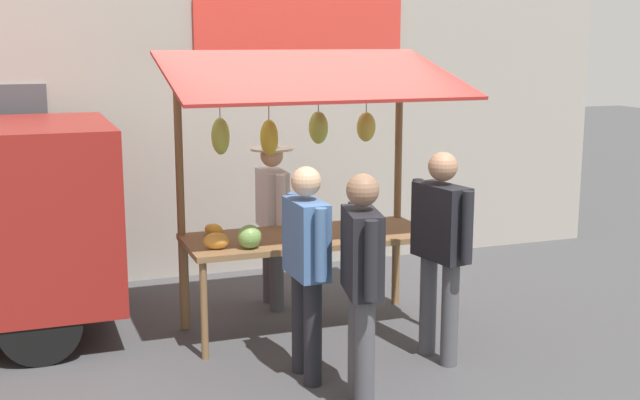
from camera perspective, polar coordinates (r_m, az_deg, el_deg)
ground_plane at (r=7.62m, az=-0.78°, el=-8.86°), size 40.00×40.00×0.00m
street_backdrop at (r=9.29m, az=-5.62°, el=5.47°), size 9.00×0.30×3.40m
market_stall at (r=7.25m, az=-1.14°, el=2.70°), size 2.50×1.46×2.50m
vendor_with_sunhat at (r=8.01m, az=-3.30°, el=-0.85°), size 0.42×0.69×1.61m
shopper_in_grey_tee at (r=6.70m, az=8.32°, el=-2.76°), size 0.31×0.72×1.72m
shopper_with_ponytail at (r=6.27m, az=-0.95°, el=-3.99°), size 0.23×0.71×1.67m
shopper_in_striped_shirt at (r=5.81m, az=2.90°, el=-5.04°), size 0.32×0.70×1.69m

